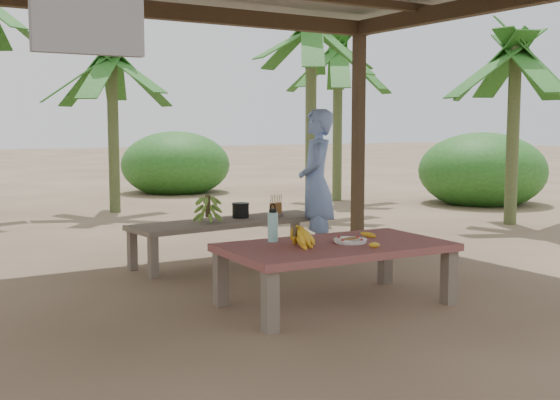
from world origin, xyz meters
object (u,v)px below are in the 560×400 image
work_table (336,252)px  plate (350,241)px  cooking_pot (241,211)px  woman (316,184)px  water_flask (273,226)px  bench (231,225)px  ripe_banana_bunch (295,236)px

work_table → plate: plate is taller
cooking_pot → woman: size_ratio=0.11×
water_flask → woman: size_ratio=0.19×
work_table → bench: 2.04m
cooking_pot → woman: (0.76, -0.33, 0.28)m
plate → water_flask: bearing=142.9°
plate → bench: bearing=90.3°
bench → plate: 2.07m
plate → woman: bearing=63.6°
woman → work_table: bearing=0.7°
work_table → cooking_pot: size_ratio=10.29×
bench → water_flask: 1.77m
work_table → plate: (0.12, -0.03, 0.08)m
ripe_banana_bunch → plate: size_ratio=1.07×
bench → plate: size_ratio=8.37×
work_table → woman: 2.11m
bench → cooking_pot: bearing=26.3°
water_flask → cooking_pot: size_ratio=1.74×
work_table → water_flask: water_flask is taller
ripe_banana_bunch → work_table: bearing=-3.9°
woman → cooking_pot: bearing=-83.3°
ripe_banana_bunch → plate: bearing=-6.6°
bench → woman: woman is taller
plate → woman: woman is taller
plate → woman: size_ratio=0.17×
plate → work_table: bearing=165.3°
woman → ripe_banana_bunch: bearing=-7.8°
work_table → woman: woman is taller
work_table → plate: 0.15m
cooking_pot → bench: bearing=-148.3°
cooking_pot → woman: woman is taller
ripe_banana_bunch → plate: 0.50m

